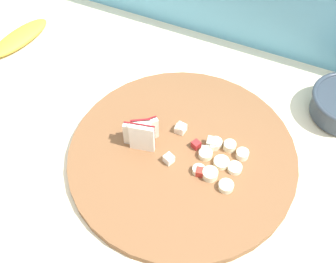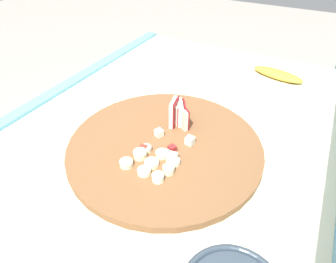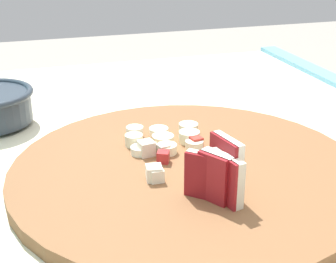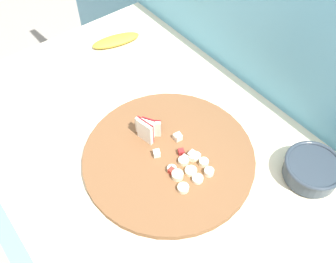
{
  "view_description": "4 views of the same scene",
  "coord_description": "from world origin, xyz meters",
  "px_view_note": "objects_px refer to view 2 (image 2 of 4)",
  "views": [
    {
      "loc": [
        0.22,
        -0.44,
        1.63
      ],
      "look_at": [
        -0.0,
        0.05,
        0.93
      ],
      "focal_mm": 49.73,
      "sensor_mm": 36.0,
      "label": 1
    },
    {
      "loc": [
        0.47,
        0.28,
        1.31
      ],
      "look_at": [
        0.04,
        0.04,
        0.93
      ],
      "focal_mm": 30.73,
      "sensor_mm": 36.0,
      "label": 2
    },
    {
      "loc": [
        -0.49,
        0.22,
        1.17
      ],
      "look_at": [
        0.06,
        0.06,
        0.93
      ],
      "focal_mm": 53.36,
      "sensor_mm": 36.0,
      "label": 3
    },
    {
      "loc": [
        0.46,
        -0.3,
        1.66
      ],
      "look_at": [
        -0.01,
        0.07,
        0.91
      ],
      "focal_mm": 39.47,
      "sensor_mm": 36.0,
      "label": 4
    }
  ],
  "objects_px": {
    "apple_dice_pile": "(172,147)",
    "banana_slice_rows": "(151,162)",
    "cutting_board": "(165,146)",
    "banana_peel": "(278,74)",
    "apple_wedge_fan": "(179,114)"
  },
  "relations": [
    {
      "from": "banana_slice_rows",
      "to": "banana_peel",
      "type": "distance_m",
      "value": 0.58
    },
    {
      "from": "banana_peel",
      "to": "apple_dice_pile",
      "type": "bearing_deg",
      "value": -14.78
    },
    {
      "from": "apple_dice_pile",
      "to": "banana_slice_rows",
      "type": "relative_size",
      "value": 0.9
    },
    {
      "from": "cutting_board",
      "to": "apple_wedge_fan",
      "type": "xyz_separation_m",
      "value": [
        -0.08,
        -0.01,
        0.04
      ]
    },
    {
      "from": "cutting_board",
      "to": "apple_wedge_fan",
      "type": "bearing_deg",
      "value": -176.34
    },
    {
      "from": "cutting_board",
      "to": "banana_slice_rows",
      "type": "distance_m",
      "value": 0.08
    },
    {
      "from": "apple_wedge_fan",
      "to": "banana_slice_rows",
      "type": "distance_m",
      "value": 0.16
    },
    {
      "from": "apple_wedge_fan",
      "to": "apple_dice_pile",
      "type": "distance_m",
      "value": 0.1
    },
    {
      "from": "apple_wedge_fan",
      "to": "apple_dice_pile",
      "type": "xyz_separation_m",
      "value": [
        0.1,
        0.03,
        -0.02
      ]
    },
    {
      "from": "cutting_board",
      "to": "apple_dice_pile",
      "type": "distance_m",
      "value": 0.03
    },
    {
      "from": "apple_wedge_fan",
      "to": "banana_peel",
      "type": "distance_m",
      "value": 0.44
    },
    {
      "from": "cutting_board",
      "to": "apple_wedge_fan",
      "type": "distance_m",
      "value": 0.09
    },
    {
      "from": "banana_slice_rows",
      "to": "banana_peel",
      "type": "bearing_deg",
      "value": 165.19
    },
    {
      "from": "cutting_board",
      "to": "apple_dice_pile",
      "type": "relative_size",
      "value": 4.53
    },
    {
      "from": "cutting_board",
      "to": "banana_slice_rows",
      "type": "relative_size",
      "value": 4.09
    }
  ]
}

